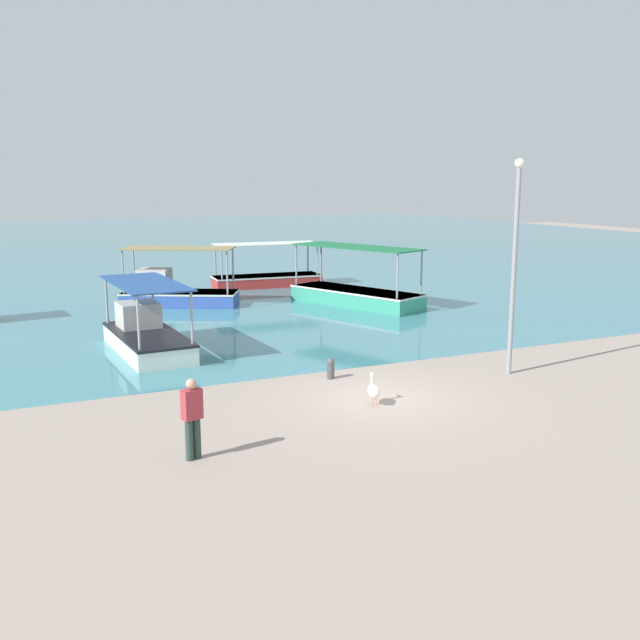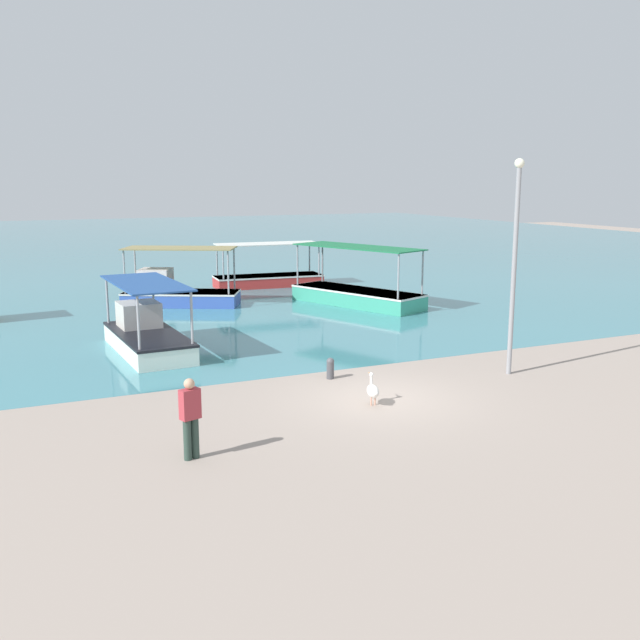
# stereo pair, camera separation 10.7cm
# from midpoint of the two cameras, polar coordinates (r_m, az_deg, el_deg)

# --- Properties ---
(ground) EXTENTS (120.00, 120.00, 0.00)m
(ground) POSITION_cam_midpoint_polar(r_m,az_deg,el_deg) (18.65, 5.05, -6.28)
(ground) COLOR #A08F83
(harbor_water) EXTENTS (110.00, 90.00, 0.00)m
(harbor_water) POSITION_cam_midpoint_polar(r_m,az_deg,el_deg) (64.32, -16.48, 5.72)
(harbor_water) COLOR teal
(harbor_water) RESTS_ON ground
(fishing_boat_near_left) EXTENTS (2.22, 5.12, 2.33)m
(fishing_boat_near_left) POSITION_cam_midpoint_polar(r_m,az_deg,el_deg) (24.14, -13.59, -1.07)
(fishing_boat_near_left) COLOR white
(fishing_boat_near_left) RESTS_ON harbor_water
(fishing_boat_center) EXTENTS (5.84, 2.36, 2.29)m
(fishing_boat_center) POSITION_cam_midpoint_polar(r_m,az_deg,el_deg) (38.09, -4.07, 3.42)
(fishing_boat_center) COLOR red
(fishing_boat_center) RESTS_ON harbor_water
(fishing_boat_far_left) EXTENTS (4.27, 6.73, 2.65)m
(fishing_boat_far_left) POSITION_cam_midpoint_polar(r_m,az_deg,el_deg) (32.26, 3.08, 2.14)
(fishing_boat_far_left) COLOR teal
(fishing_boat_far_left) RESTS_ON harbor_water
(fishing_boat_far_right) EXTENTS (5.42, 4.00, 2.61)m
(fishing_boat_far_right) POSITION_cam_midpoint_polar(r_m,az_deg,el_deg) (32.80, -11.34, 2.26)
(fishing_boat_far_right) COLOR #3959B4
(fishing_boat_far_right) RESTS_ON harbor_water
(pelican) EXTENTS (0.39, 0.80, 0.80)m
(pelican) POSITION_cam_midpoint_polar(r_m,az_deg,el_deg) (18.02, 4.42, -5.64)
(pelican) COLOR #E0997A
(pelican) RESTS_ON ground
(lamp_post) EXTENTS (0.28, 0.28, 6.16)m
(lamp_post) POSITION_cam_midpoint_polar(r_m,az_deg,el_deg) (21.01, 15.45, 4.93)
(lamp_post) COLOR gray
(lamp_post) RESTS_ON ground
(mooring_bollard) EXTENTS (0.22, 0.22, 0.61)m
(mooring_bollard) POSITION_cam_midpoint_polar(r_m,az_deg,el_deg) (20.30, 0.98, -3.82)
(mooring_bollard) COLOR #47474C
(mooring_bollard) RESTS_ON ground
(fisherman_standing) EXTENTS (0.45, 0.33, 1.69)m
(fisherman_standing) POSITION_cam_midpoint_polar(r_m,az_deg,el_deg) (14.66, -10.12, -7.57)
(fisherman_standing) COLOR #2C4038
(fisherman_standing) RESTS_ON ground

